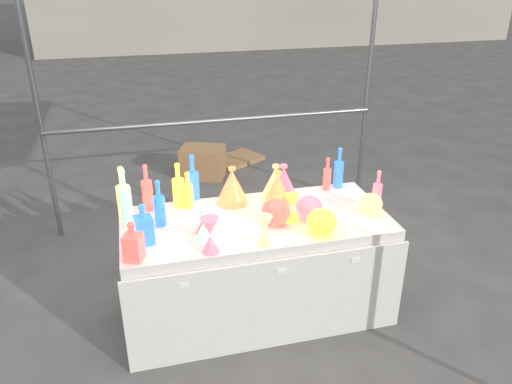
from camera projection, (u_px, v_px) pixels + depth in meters
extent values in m
plane|color=#625F5A|center=(256.00, 308.00, 3.69)|extent=(80.00, 80.00, 0.00)
cylinder|color=gray|center=(38.00, 110.00, 4.16)|extent=(0.04, 0.04, 2.40)
cylinder|color=gray|center=(367.00, 89.00, 4.83)|extent=(0.04, 0.04, 2.40)
cylinder|color=gray|center=(216.00, 121.00, 4.55)|extent=(3.00, 0.04, 0.04)
cube|color=silver|center=(256.00, 265.00, 3.53)|extent=(1.80, 0.80, 0.75)
cube|color=silver|center=(272.00, 305.00, 3.18)|extent=(1.84, 0.02, 0.68)
cube|color=white|center=(184.00, 285.00, 2.94)|extent=(0.06, 0.00, 0.03)
cube|color=white|center=(281.00, 271.00, 3.07)|extent=(0.06, 0.00, 0.03)
cube|color=white|center=(356.00, 260.00, 3.18)|extent=(0.06, 0.00, 0.03)
cube|color=#A6794B|center=(203.00, 162.00, 5.85)|extent=(0.59, 0.51, 0.36)
cube|color=#A6794B|center=(236.00, 159.00, 6.34)|extent=(0.75, 0.68, 0.05)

